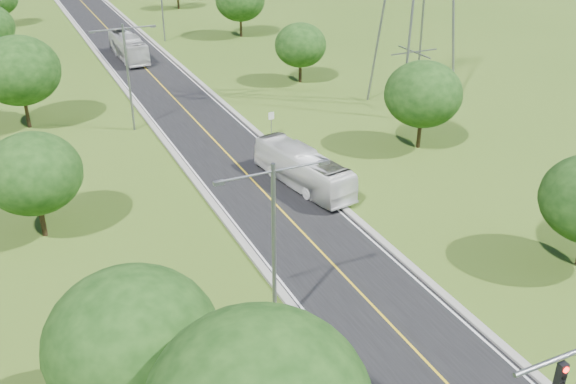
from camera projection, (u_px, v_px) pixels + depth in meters
name	position (u px, v px, depth m)	size (l,w,h in m)	color
ground	(156.00, 80.00, 75.52)	(260.00, 260.00, 0.00)	#365718
road	(144.00, 67.00, 80.35)	(8.00, 150.00, 0.06)	black
curb_left	(110.00, 70.00, 78.71)	(0.50, 150.00, 0.22)	gray
curb_right	(177.00, 62.00, 81.92)	(0.50, 150.00, 0.22)	gray
speed_limit_sign	(271.00, 120.00, 58.96)	(0.55, 0.09, 2.40)	slate
streetlight_near_left	(274.00, 238.00, 31.78)	(5.90, 0.25, 10.00)	slate
streetlight_mid_left	(127.00, 69.00, 58.44)	(5.90, 0.25, 10.00)	slate
tree_la	(133.00, 342.00, 25.83)	(7.14, 7.14, 8.30)	black
tree_lb	(33.00, 173.00, 41.52)	(6.30, 6.30, 7.33)	black
tree_lc	(19.00, 71.00, 59.26)	(7.56, 7.56, 8.79)	black
tree_rb	(423.00, 94.00, 55.07)	(6.72, 6.72, 7.82)	black
tree_rc	(300.00, 45.00, 72.75)	(5.88, 5.88, 6.84)	black
tree_rd	(240.00, 0.00, 92.48)	(7.14, 7.14, 8.30)	black
bus_outbound	(303.00, 169.00, 49.60)	(2.46, 10.50, 2.92)	white
bus_inbound	(128.00, 47.00, 82.81)	(2.63, 11.25, 3.13)	silver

